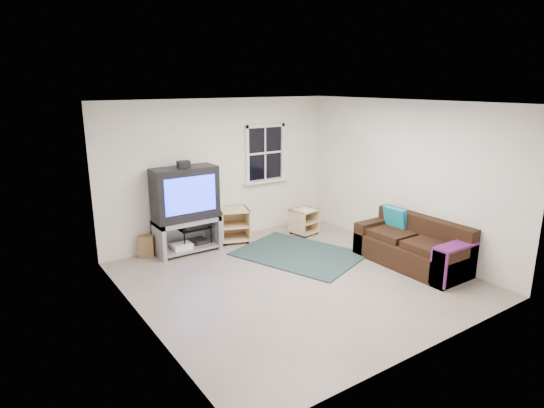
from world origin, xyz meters
TOP-DOWN VIEW (x-y plane):
  - room at (0.95, 2.27)m, footprint 4.60×4.62m
  - tv_unit at (-0.86, 2.01)m, footprint 1.09×0.55m
  - av_rack at (-0.70, 2.08)m, footprint 0.55×0.40m
  - side_table_left at (0.10, 2.06)m, footprint 0.66×0.66m
  - side_table_right at (1.41, 1.63)m, footprint 0.51×0.51m
  - sofa at (1.90, -0.61)m, footprint 0.81×1.83m
  - shag_rug at (0.65, 0.78)m, footprint 2.06×2.38m
  - paper_bag at (-1.54, 2.17)m, footprint 0.30×0.26m

SIDE VIEW (x-z plane):
  - shag_rug at x=0.65m, z-range 0.00..0.02m
  - paper_bag at x=-1.54m, z-range 0.00..0.37m
  - side_table_right at x=1.41m, z-range 0.03..0.54m
  - sofa at x=1.90m, z-range -0.12..0.71m
  - side_table_left at x=0.10m, z-range 0.02..0.64m
  - av_rack at x=-0.70m, z-range -0.07..1.03m
  - tv_unit at x=-0.86m, z-range 0.08..1.69m
  - room at x=0.95m, z-range -0.82..3.78m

